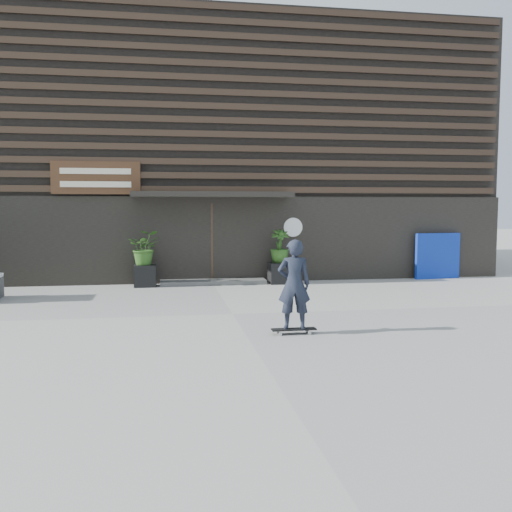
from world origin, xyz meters
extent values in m
plane|color=#A2A09A|center=(0.00, 0.00, 0.00)|extent=(80.00, 80.00, 0.00)
cube|color=#474744|center=(0.00, 4.60, 0.06)|extent=(3.00, 0.80, 0.12)
cube|color=black|center=(-1.90, 4.40, 0.30)|extent=(0.60, 0.60, 0.60)
imported|color=#2D591E|center=(-1.90, 4.40, 1.08)|extent=(0.86, 0.75, 0.96)
cube|color=black|center=(1.90, 4.40, 0.30)|extent=(0.60, 0.60, 0.60)
imported|color=#2D591E|center=(1.90, 4.40, 1.08)|extent=(0.54, 0.54, 0.96)
cube|color=#0C269D|center=(6.91, 4.70, 0.70)|extent=(1.49, 0.29, 1.39)
cube|color=black|center=(0.00, 10.00, 4.00)|extent=(18.00, 10.00, 8.00)
cube|color=black|center=(0.00, 4.94, 1.25)|extent=(18.00, 0.12, 2.50)
cube|color=#38281E|center=(0.00, 4.88, 2.70)|extent=(17.60, 0.08, 0.18)
cube|color=#38281E|center=(0.00, 4.88, 3.09)|extent=(17.60, 0.08, 0.18)
cube|color=#38281E|center=(0.00, 4.88, 3.48)|extent=(17.60, 0.08, 0.18)
cube|color=#38281E|center=(0.00, 4.88, 3.88)|extent=(17.60, 0.08, 0.18)
cube|color=#38281E|center=(0.00, 4.88, 4.27)|extent=(17.60, 0.08, 0.18)
cube|color=#38281E|center=(0.00, 4.88, 4.66)|extent=(17.60, 0.08, 0.18)
cube|color=#38281E|center=(0.00, 4.88, 5.05)|extent=(17.60, 0.08, 0.18)
cube|color=#38281E|center=(0.00, 4.88, 5.45)|extent=(17.60, 0.08, 0.18)
cube|color=#38281E|center=(0.00, 4.88, 5.84)|extent=(17.60, 0.08, 0.18)
cube|color=#38281E|center=(0.00, 4.88, 6.23)|extent=(17.60, 0.08, 0.18)
cube|color=#38281E|center=(0.00, 4.88, 6.62)|extent=(17.60, 0.08, 0.18)
cube|color=#38281E|center=(0.00, 4.88, 7.02)|extent=(17.60, 0.08, 0.18)
cube|color=#38281E|center=(0.00, 4.88, 7.41)|extent=(17.60, 0.08, 0.18)
cube|color=#38281E|center=(0.00, 4.88, 7.80)|extent=(17.60, 0.08, 0.18)
cube|color=black|center=(0.00, 4.50, 2.55)|extent=(4.50, 1.00, 0.15)
cube|color=black|center=(0.00, 5.10, 1.15)|extent=(2.40, 0.30, 2.30)
cube|color=#38281E|center=(0.00, 4.92, 1.15)|extent=(0.06, 0.10, 2.30)
cube|color=#472B19|center=(-3.20, 4.80, 3.00)|extent=(2.40, 0.10, 0.90)
cube|color=beige|center=(-3.20, 4.73, 3.18)|extent=(1.90, 0.02, 0.16)
cube|color=beige|center=(-3.20, 4.73, 2.82)|extent=(1.90, 0.02, 0.16)
cylinder|color=white|center=(2.40, 4.86, 1.60)|extent=(0.56, 0.03, 0.56)
cube|color=black|center=(0.83, -2.00, 0.09)|extent=(0.78, 0.20, 0.02)
cylinder|color=#BABAB5|center=(0.57, -2.10, 0.03)|extent=(0.06, 0.03, 0.06)
cylinder|color=#A7A7A2|center=(0.57, -1.90, 0.03)|extent=(0.06, 0.03, 0.06)
cylinder|color=#A4A39F|center=(1.09, -2.10, 0.03)|extent=(0.06, 0.03, 0.06)
cylinder|color=#B8B8B3|center=(1.09, -1.90, 0.03)|extent=(0.06, 0.03, 0.06)
imported|color=black|center=(0.83, -2.00, 0.87)|extent=(0.61, 0.44, 1.55)
camera|label=1|loc=(-1.38, -11.38, 2.20)|focal=39.54mm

